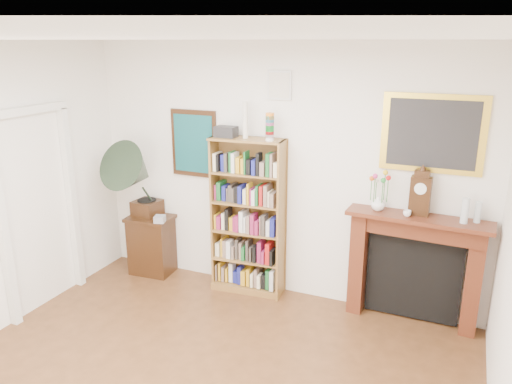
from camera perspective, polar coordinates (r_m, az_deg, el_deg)
room at (r=3.39m, az=-12.64°, el=-7.86°), size 4.51×5.01×2.81m
door_casing at (r=5.68m, az=-23.73°, el=-0.20°), size 0.08×1.02×2.17m
teal_poster at (r=5.85m, az=-7.11°, el=5.51°), size 0.58×0.04×0.78m
small_picture at (r=5.30m, az=2.71°, el=12.10°), size 0.26×0.04×0.30m
gilt_painting at (r=5.02m, az=19.52°, el=6.28°), size 0.95×0.04×0.75m
bookshelf at (r=5.56m, az=-0.99°, el=-1.89°), size 0.85×0.36×2.06m
side_cabinet at (r=6.35m, az=-11.82°, el=-5.92°), size 0.57×0.43×0.74m
fireplace at (r=5.31m, az=17.70°, el=-7.33°), size 1.39×0.40×1.16m
gramophone at (r=6.00m, az=-13.51°, el=1.95°), size 0.66×0.79×0.98m
cd_stack at (r=6.00m, az=-10.94°, el=-3.05°), size 0.15×0.15×0.08m
mantel_clock at (r=5.06m, az=18.27°, el=-0.19°), size 0.20×0.12×0.45m
flower_vase at (r=5.13m, az=13.79°, el=-1.25°), size 0.17×0.17×0.15m
teacup at (r=5.04m, az=16.89°, el=-2.36°), size 0.09×0.09×0.06m
bottle_left at (r=5.01m, az=22.77°, el=-1.99°), size 0.07×0.07×0.24m
bottle_right at (r=5.08m, az=24.02°, el=-2.13°), size 0.06×0.06×0.20m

